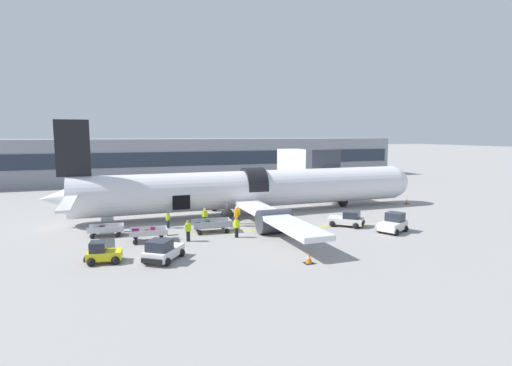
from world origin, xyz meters
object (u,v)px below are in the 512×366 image
object	(u,v)px
baggage_tug_mid	(347,219)
ground_crew_loader_a	(188,230)
baggage_tug_spare	(162,251)
ground_crew_marshal	(236,227)
ground_crew_supervisor	(205,216)
baggage_tug_lead	(103,254)
airplane	(249,190)
baggage_cart_loading	(212,226)
ground_crew_helper	(236,216)
ground_crew_driver	(168,219)
baggage_cart_queued	(149,234)
baggage_tug_rear	(393,224)
ground_crew_loader_b	(237,214)
baggage_cart_empty	(107,231)

from	to	relation	value
baggage_tug_mid	ground_crew_loader_a	distance (m)	14.93
baggage_tug_spare	ground_crew_marshal	world-z (taller)	ground_crew_marshal
ground_crew_supervisor	baggage_tug_lead	bearing A→B (deg)	-135.66
airplane	baggage_cart_loading	bearing A→B (deg)	-130.58
baggage_tug_mid	ground_crew_supervisor	xyz separation A→B (m)	(-12.35, 5.16, 0.21)
ground_crew_supervisor	baggage_cart_loading	bearing A→B (deg)	-90.65
ground_crew_helper	ground_crew_marshal	xyz separation A→B (m)	(-1.20, -3.89, -0.07)
baggage_cart_loading	ground_crew_helper	distance (m)	2.99
ground_crew_driver	ground_crew_helper	xyz separation A→B (m)	(6.09, -1.45, 0.16)
ground_crew_driver	airplane	bearing A→B (deg)	23.34
baggage_cart_queued	ground_crew_supervisor	bearing A→B (deg)	37.39
baggage_tug_mid	ground_crew_helper	xyz separation A→B (m)	(-9.73, 3.52, 0.34)
baggage_tug_rear	baggage_cart_queued	world-z (taller)	baggage_tug_rear
baggage_tug_spare	ground_crew_helper	world-z (taller)	ground_crew_helper
baggage_tug_mid	ground_crew_loader_b	size ratio (longest dim) A/B	1.97
baggage_tug_mid	baggage_tug_spare	world-z (taller)	baggage_tug_spare
baggage_tug_mid	baggage_cart_loading	xyz separation A→B (m)	(-12.38, 2.20, -0.10)
airplane	baggage_tug_rear	xyz separation A→B (m)	(9.15, -12.24, -1.86)
baggage_tug_rear	ground_crew_driver	xyz separation A→B (m)	(-18.36, 8.26, 0.09)
baggage_cart_queued	ground_crew_supervisor	xyz separation A→B (m)	(5.53, 4.23, 0.27)
ground_crew_loader_a	ground_crew_marshal	size ratio (longest dim) A/B	1.00
baggage_cart_queued	ground_crew_loader_a	distance (m)	3.18
ground_crew_loader_b	ground_crew_driver	bearing A→B (deg)	174.96
baggage_tug_lead	baggage_tug_spare	distance (m)	3.92
baggage_cart_empty	baggage_tug_spare	bearing A→B (deg)	-66.87
airplane	ground_crew_helper	xyz separation A→B (m)	(-3.13, -5.43, -1.61)
ground_crew_loader_a	baggage_cart_queued	bearing A→B (deg)	159.10
baggage_tug_lead	baggage_tug_mid	world-z (taller)	baggage_tug_lead
baggage_tug_spare	ground_crew_supervisor	bearing A→B (deg)	62.16
ground_crew_loader_a	ground_crew_supervisor	size ratio (longest dim) A/B	1.08
ground_crew_driver	baggage_cart_empty	bearing A→B (deg)	-168.21
baggage_cart_queued	ground_crew_driver	world-z (taller)	ground_crew_driver
baggage_tug_mid	ground_crew_loader_a	xyz separation A→B (m)	(-14.93, -0.20, 0.27)
airplane	ground_crew_driver	bearing A→B (deg)	-156.66
baggage_tug_lead	ground_crew_loader_b	size ratio (longest dim) A/B	1.40
airplane	ground_crew_helper	size ratio (longest dim) A/B	22.17
baggage_tug_mid	baggage_cart_loading	distance (m)	12.58
airplane	baggage_cart_queued	bearing A→B (deg)	-144.60
baggage_cart_queued	ground_crew_loader_b	xyz separation A→B (m)	(8.54, 3.47, 0.35)
baggage_tug_spare	ground_crew_helper	bearing A→B (deg)	46.18
ground_crew_marshal	ground_crew_loader_b	bearing A→B (deg)	71.58
airplane	baggage_tug_lead	bearing A→B (deg)	-139.55
baggage_cart_loading	ground_crew_marshal	size ratio (longest dim) A/B	2.54
baggage_cart_loading	ground_crew_loader_b	size ratio (longest dim) A/B	2.49
baggage_tug_rear	baggage_tug_lead	bearing A→B (deg)	-179.34
baggage_tug_rear	ground_crew_loader_b	world-z (taller)	ground_crew_loader_b
baggage_tug_lead	ground_crew_supervisor	bearing A→B (deg)	44.34
baggage_tug_lead	baggage_tug_rear	distance (m)	23.82
baggage_cart_empty	ground_crew_driver	world-z (taller)	ground_crew_driver
ground_crew_loader_b	ground_crew_marshal	size ratio (longest dim) A/B	1.02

